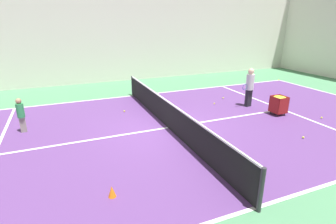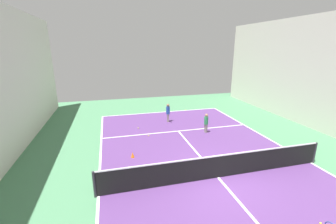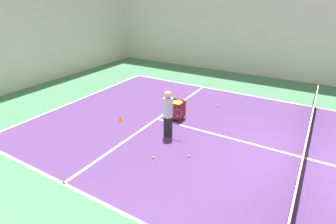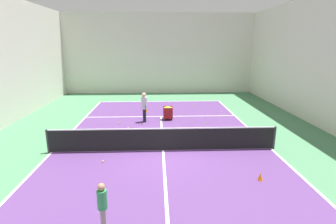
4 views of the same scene
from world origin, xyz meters
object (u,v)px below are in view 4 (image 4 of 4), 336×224
coach_at_net (144,105)px  child_midcourt (102,203)px  tennis_net (163,139)px  training_cone_1 (147,110)px  training_cone_0 (260,176)px  ball_cart (168,110)px

coach_at_net → child_midcourt: (-0.62, -9.35, -0.30)m
tennis_net → training_cone_1: size_ratio=41.08×
tennis_net → training_cone_0: size_ratio=36.44×
tennis_net → child_midcourt: (-1.62, -4.91, 0.18)m
training_cone_1 → coach_at_net: bearing=-90.8°
ball_cart → training_cone_0: bearing=-69.5°
coach_at_net → ball_cart: 1.55m
coach_at_net → training_cone_0: coach_at_net is taller
child_midcourt → coach_at_net: bearing=-11.6°
tennis_net → child_midcourt: bearing=-108.3°
child_midcourt → ball_cart: 9.98m
training_cone_0 → training_cone_1: (-4.23, 9.46, -0.02)m
child_midcourt → training_cone_0: (4.88, 2.19, -0.58)m
coach_at_net → child_midcourt: 9.37m
child_midcourt → ball_cart: child_midcourt is taller
training_cone_1 → ball_cart: bearing=-53.6°
child_midcourt → tennis_net: bearing=-26.1°
coach_at_net → ball_cart: bearing=98.0°
child_midcourt → training_cone_1: (0.65, 11.65, -0.59)m
tennis_net → ball_cart: (0.42, 4.86, 0.04)m
tennis_net → ball_cart: size_ratio=12.16×
coach_at_net → training_cone_1: coach_at_net is taller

